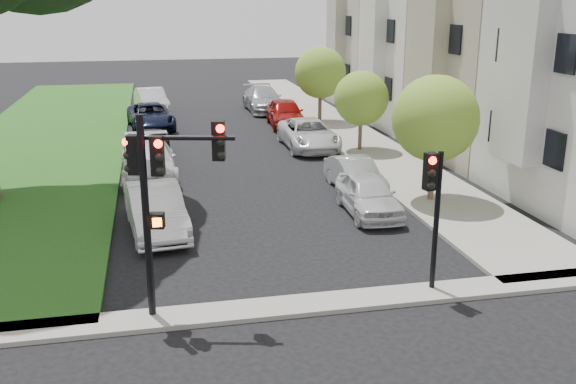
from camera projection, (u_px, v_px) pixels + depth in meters
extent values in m
plane|color=black|center=(337.00, 349.00, 13.56)|extent=(140.00, 140.00, 0.00)
cube|color=#224E13|center=(50.00, 137.00, 34.24)|extent=(8.00, 44.00, 0.12)
cube|color=#959493|center=(334.00, 125.00, 37.37)|extent=(3.50, 44.00, 0.12)
cube|color=#959493|center=(314.00, 304.00, 15.42)|extent=(60.00, 1.00, 0.12)
cube|color=#A1A09E|center=(522.00, 80.00, 21.48)|extent=(0.70, 2.20, 5.50)
cube|color=black|center=(533.00, 49.00, 21.25)|extent=(0.08, 3.60, 6.00)
cube|color=tan|center=(509.00, 47.00, 29.12)|extent=(7.00, 7.40, 10.00)
cube|color=tan|center=(429.00, 60.00, 28.50)|extent=(0.70, 2.20, 5.50)
cube|color=black|center=(437.00, 37.00, 28.27)|extent=(0.08, 3.60, 6.00)
cube|color=silver|center=(438.00, 38.00, 36.15)|extent=(7.00, 7.40, 10.00)
cube|color=silver|center=(373.00, 48.00, 35.53)|extent=(0.70, 2.20, 5.50)
cube|color=black|center=(379.00, 30.00, 35.30)|extent=(0.08, 3.60, 6.00)
cube|color=gray|center=(391.00, 32.00, 43.18)|extent=(7.00, 7.40, 10.00)
cube|color=gray|center=(336.00, 40.00, 42.56)|extent=(0.70, 2.20, 5.50)
cube|color=black|center=(340.00, 25.00, 42.33)|extent=(0.08, 3.60, 6.00)
cylinder|color=brown|center=(432.00, 173.00, 23.10)|extent=(0.22, 0.22, 2.20)
sphere|color=olive|center=(435.00, 119.00, 22.53)|extent=(3.08, 3.08, 3.08)
cylinder|color=brown|center=(360.00, 133.00, 30.88)|extent=(0.19, 0.19, 1.86)
sphere|color=olive|center=(361.00, 98.00, 30.40)|extent=(2.60, 2.60, 2.60)
cylinder|color=brown|center=(320.00, 105.00, 37.99)|extent=(0.21, 0.21, 2.14)
sphere|color=olive|center=(320.00, 73.00, 37.44)|extent=(3.00, 3.00, 3.00)
cylinder|color=black|center=(146.00, 221.00, 14.18)|extent=(0.20, 0.20, 4.77)
cylinder|color=black|center=(189.00, 138.00, 13.85)|extent=(1.99, 0.57, 0.11)
cube|color=black|center=(157.00, 156.00, 13.82)|extent=(0.32, 0.30, 0.87)
cube|color=black|center=(219.00, 141.00, 14.00)|extent=(0.32, 0.30, 0.87)
cube|color=black|center=(134.00, 155.00, 13.93)|extent=(0.30, 0.32, 0.87)
sphere|color=#FF0C05|center=(157.00, 144.00, 13.61)|extent=(0.18, 0.18, 0.18)
sphere|color=black|center=(158.00, 171.00, 13.77)|extent=(0.18, 0.18, 0.18)
cube|color=black|center=(157.00, 220.00, 14.22)|extent=(0.37, 0.30, 0.35)
cube|color=#FF5905|center=(157.00, 222.00, 14.10)|extent=(0.20, 0.03, 0.20)
cylinder|color=black|center=(436.00, 224.00, 15.72)|extent=(0.16, 0.16, 3.63)
cube|color=black|center=(431.00, 172.00, 15.29)|extent=(0.33, 0.30, 0.91)
sphere|color=#FF0C05|center=(434.00, 160.00, 15.06)|extent=(0.19, 0.19, 0.19)
imported|color=silver|center=(368.00, 195.00, 21.95)|extent=(1.75, 4.06, 1.36)
imported|color=#999BA0|center=(355.00, 175.00, 24.57)|extent=(1.53, 3.91, 1.27)
imported|color=silver|center=(309.00, 134.00, 31.65)|extent=(2.40, 5.17, 1.43)
imported|color=maroon|center=(285.00, 113.00, 37.08)|extent=(2.13, 4.77, 1.59)
imported|color=#999BA0|center=(263.00, 99.00, 42.20)|extent=(2.28, 5.45, 1.57)
imported|color=silver|center=(156.00, 210.00, 20.15)|extent=(2.10, 4.71, 1.50)
imported|color=silver|center=(149.00, 160.00, 26.23)|extent=(2.32, 5.39, 1.55)
imported|color=black|center=(150.00, 143.00, 30.05)|extent=(2.08, 3.92, 1.27)
imported|color=black|center=(151.00, 116.00, 36.56)|extent=(2.89, 5.33, 1.42)
imported|color=silver|center=(151.00, 101.00, 41.72)|extent=(2.37, 4.95, 1.56)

